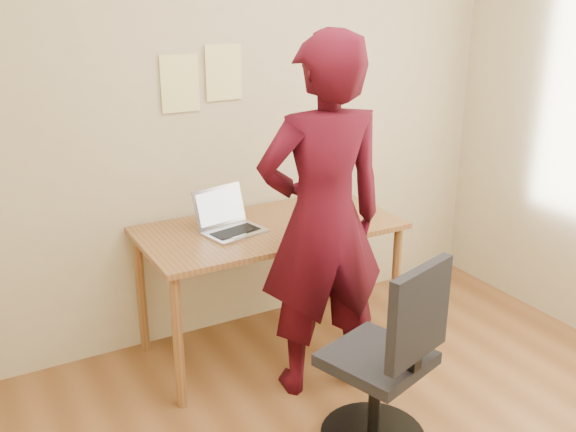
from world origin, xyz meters
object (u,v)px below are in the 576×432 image
office_chair (388,370)px  phone (317,231)px  desk (270,240)px  laptop (229,222)px  person (323,221)px

office_chair → phone: bearing=63.6°
desk → laptop: 0.27m
desk → phone: phone is taller
desk → person: bearing=-83.0°
desk → phone: 0.29m
office_chair → person: 0.76m
laptop → phone: bearing=-43.6°
laptop → person: size_ratio=0.20×
office_chair → person: size_ratio=0.51×
phone → desk: bearing=125.6°
desk → person: size_ratio=0.78×
desk → person: 0.52m
phone → office_chair: bearing=-102.8°
laptop → phone: laptop is taller
phone → person: (-0.12, -0.24, 0.15)m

